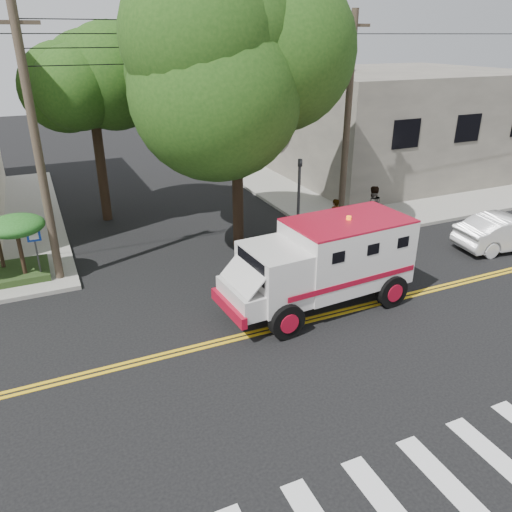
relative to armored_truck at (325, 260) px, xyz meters
name	(u,v)px	position (x,y,z in m)	size (l,w,h in m)	color
ground	(275,328)	(-2.07, -0.67, -1.60)	(100.00, 100.00, 0.00)	black
sidewalk_ne	(373,174)	(11.43, 12.83, -1.52)	(17.00, 17.00, 0.15)	gray
building_right	(393,121)	(12.93, 13.33, 1.55)	(14.00, 12.00, 6.00)	#5F5952
utility_pole_left	(39,156)	(-7.67, 5.33, 2.90)	(0.28, 0.28, 9.00)	#382D23
utility_pole_right	(347,129)	(4.23, 5.53, 2.90)	(0.28, 0.28, 9.00)	#382D23
tree_main	(250,61)	(-0.13, 5.54, 5.60)	(6.08, 5.70, 9.85)	black
tree_left	(100,94)	(-4.75, 11.11, 4.13)	(4.48, 4.20, 7.70)	black
tree_right	(293,72)	(6.77, 15.10, 4.49)	(4.80, 4.50, 8.20)	black
traffic_signal	(299,193)	(1.73, 4.93, 0.63)	(0.15, 0.18, 3.60)	#3F3F42
accessibility_sign	(36,247)	(-8.27, 5.50, -0.23)	(0.45, 0.10, 2.02)	#3F3F42
armored_truck	(325,260)	(0.00, 0.00, 0.00)	(6.31, 2.83, 2.81)	silver
parked_sedan	(508,232)	(9.31, 0.98, -0.88)	(1.53, 4.38, 1.44)	silver
pedestrian_a	(334,217)	(3.43, 4.83, -0.64)	(0.59, 0.39, 1.61)	gray
pedestrian_b	(372,208)	(5.37, 4.83, -0.48)	(0.94, 0.74, 1.94)	gray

